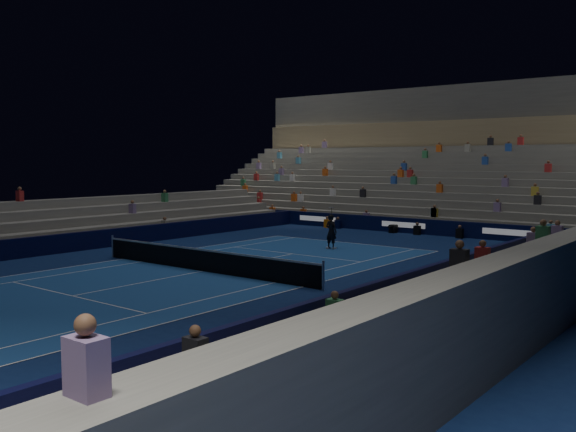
{
  "coord_description": "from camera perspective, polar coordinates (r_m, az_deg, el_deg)",
  "views": [
    {
      "loc": [
        19.6,
        -18.84,
        4.81
      ],
      "look_at": [
        0.0,
        6.0,
        2.0
      ],
      "focal_mm": 39.06,
      "sensor_mm": 36.0,
      "label": 1
    }
  ],
  "objects": [
    {
      "name": "tennis_net",
      "position": [
        27.52,
        -7.78,
        -3.97
      ],
      "size": [
        12.9,
        0.1,
        1.1
      ],
      "color": "#B2B2B7",
      "rests_on": "ground"
    },
    {
      "name": "broadcast_camera",
      "position": [
        42.28,
        9.54,
        -1.14
      ],
      "size": [
        0.46,
        0.88,
        0.55
      ],
      "color": "black",
      "rests_on": "ground"
    },
    {
      "name": "sponsor_barrier_far",
      "position": [
        42.39,
        10.52,
        -0.84
      ],
      "size": [
        44.0,
        0.25,
        1.0
      ],
      "primitive_type": "cube",
      "color": "black",
      "rests_on": "ground"
    },
    {
      "name": "tennis_player",
      "position": [
        34.13,
        3.96,
        -1.43
      ],
      "size": [
        0.71,
        0.49,
        1.9
      ],
      "primitive_type": "imported",
      "rotation": [
        0.0,
        0.0,
        3.09
      ],
      "color": "black",
      "rests_on": "ground"
    },
    {
      "name": "sponsor_barrier_west",
      "position": [
        35.1,
        -18.85,
        -2.25
      ],
      "size": [
        0.25,
        37.0,
        1.0
      ],
      "primitive_type": "cube",
      "color": "black",
      "rests_on": "ground"
    },
    {
      "name": "grandstand_east",
      "position": [
        20.29,
        19.17,
        -6.28
      ],
      "size": [
        5.0,
        37.0,
        2.5
      ],
      "color": "slate",
      "rests_on": "ground"
    },
    {
      "name": "sponsor_barrier_east",
      "position": [
        21.71,
        10.41,
        -6.46
      ],
      "size": [
        0.25,
        37.0,
        1.0
      ],
      "primitive_type": "cube",
      "color": "black",
      "rests_on": "ground"
    },
    {
      "name": "grandstand_main",
      "position": [
        50.7,
        15.54,
        3.27
      ],
      "size": [
        44.0,
        15.2,
        11.2
      ],
      "color": "#62625E",
      "rests_on": "ground"
    },
    {
      "name": "court_surface",
      "position": [
        27.61,
        -7.77,
        -5.0
      ],
      "size": [
        10.97,
        23.77,
        0.01
      ],
      "primitive_type": "cube",
      "color": "navy",
      "rests_on": "ground"
    },
    {
      "name": "ground",
      "position": [
        27.61,
        -7.77,
        -5.01
      ],
      "size": [
        90.0,
        90.0,
        0.0
      ],
      "primitive_type": "plane",
      "color": "#0C1C49",
      "rests_on": "ground"
    },
    {
      "name": "grandstand_west",
      "position": [
        37.99,
        -21.71,
        -1.17
      ],
      "size": [
        5.0,
        37.0,
        2.5
      ],
      "color": "slate",
      "rests_on": "ground"
    }
  ]
}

